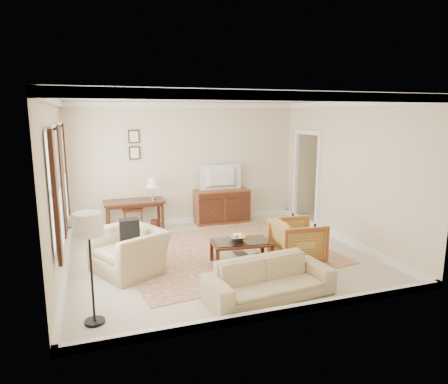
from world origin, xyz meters
TOP-DOWN VIEW (x-y plane):
  - room_shell at (0.00, 0.00)m, footprint 5.51×5.01m
  - annex_bedroom at (4.49, 1.15)m, footprint 3.00×2.70m
  - window_front at (-2.70, -0.70)m, footprint 0.12×1.56m
  - window_rear at (-2.70, 0.90)m, footprint 0.12×1.56m
  - doorway at (2.71, 1.50)m, footprint 0.10×1.12m
  - rug at (0.14, 0.15)m, footprint 4.20×3.73m
  - writing_desk at (-1.32, 2.07)m, footprint 1.32×0.66m
  - desk_chair at (-1.33, 2.42)m, footprint 0.55×0.55m
  - desk_lamp at (-0.89, 2.07)m, footprint 0.32×0.32m
  - framed_prints at (-1.22, 2.47)m, footprint 0.25×0.04m
  - sideboard at (0.80, 2.22)m, footprint 1.33×0.51m
  - tv at (0.80, 2.20)m, footprint 0.99×0.57m
  - coffee_table at (0.23, -0.56)m, footprint 1.08×0.71m
  - fruit_bowl at (0.18, -0.48)m, footprint 0.42×0.42m
  - book_a at (0.13, -0.45)m, footprint 0.28×0.05m
  - book_b at (0.43, -0.62)m, footprint 0.23×0.21m
  - striped_armchair at (1.23, -0.76)m, footprint 0.84×0.88m
  - club_armchair at (-1.68, -0.27)m, footprint 1.16×1.34m
  - backpack at (-1.66, -0.26)m, footprint 0.36×0.39m
  - sofa at (0.14, -1.90)m, footprint 1.93×0.75m
  - floor_lamp at (-2.28, -1.85)m, footprint 0.36×0.36m

SIDE VIEW (x-z plane):
  - rug at x=0.14m, z-range 0.00..0.01m
  - book_b at x=0.43m, z-range -0.02..0.36m
  - book_a at x=0.13m, z-range -0.02..0.36m
  - coffee_table at x=0.23m, z-range 0.11..0.54m
  - annex_bedroom at x=4.49m, z-range -1.11..1.79m
  - sofa at x=0.14m, z-range 0.00..0.74m
  - sideboard at x=0.80m, z-range 0.00..0.82m
  - striped_armchair at x=1.23m, z-range 0.00..0.85m
  - fruit_bowl at x=0.18m, z-range 0.43..0.54m
  - club_armchair at x=-1.68m, z-range 0.00..0.99m
  - desk_chair at x=-1.33m, z-range 0.00..1.05m
  - writing_desk at x=-1.32m, z-range 0.25..0.97m
  - backpack at x=-1.66m, z-range 0.54..0.94m
  - desk_lamp at x=-0.89m, z-range 0.72..1.22m
  - doorway at x=2.71m, z-range -0.05..2.20m
  - floor_lamp at x=-2.28m, z-range 0.48..1.92m
  - tv at x=0.80m, z-range 1.25..1.38m
  - window_front at x=-2.70m, z-range 0.65..2.45m
  - window_rear at x=-2.70m, z-range 0.65..2.45m
  - framed_prints at x=-1.22m, z-range 1.60..2.28m
  - room_shell at x=0.00m, z-range 1.02..3.93m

